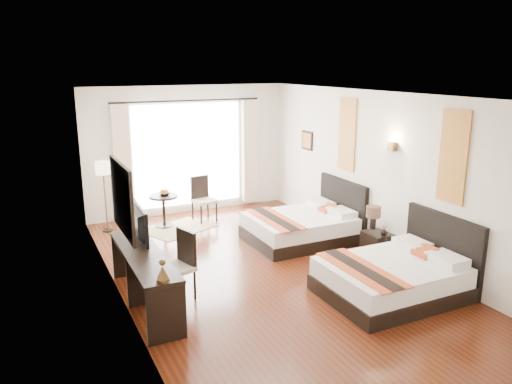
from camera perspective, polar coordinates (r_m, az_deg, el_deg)
name	(u,v)px	position (r m, az deg, el deg)	size (l,w,h in m)	color
floor	(264,272)	(8.12, 0.97, -9.09)	(4.50, 7.50, 0.01)	#38180A
ceiling	(265,95)	(7.46, 1.06, 11.00)	(4.50, 7.50, 0.02)	white
wall_headboard	(380,173)	(8.89, 14.04, 2.07)	(0.01, 7.50, 2.80)	silver
wall_desk	(116,204)	(6.98, -15.66, -1.37)	(0.01, 7.50, 2.80)	silver
wall_window	(188,150)	(11.07, -7.80, 4.76)	(4.50, 0.01, 2.80)	silver
wall_entry	(456,278)	(4.81, 21.87, -9.13)	(4.50, 0.01, 2.80)	silver
window_glass	(188,155)	(11.08, -7.76, 4.23)	(2.40, 0.02, 2.20)	white
sheer_curtain	(189,155)	(11.02, -7.66, 4.19)	(2.30, 0.02, 2.10)	white
drape_left	(122,162)	(10.63, -15.03, 3.33)	(0.35, 0.14, 2.35)	beige
drape_right	(250,151)	(11.52, -0.71, 4.65)	(0.35, 0.14, 2.35)	beige
art_panel_near	(453,157)	(7.67, 21.62, 3.76)	(0.03, 0.50, 1.35)	#9B4916
art_panel_far	(347,135)	(9.56, 10.37, 6.46)	(0.03, 0.50, 1.35)	#9B4916
wall_sconce	(392,147)	(8.53, 15.32, 5.04)	(0.10, 0.14, 0.14)	#4B351A
mirror_frame	(122,198)	(6.68, -15.09, -0.71)	(0.04, 1.25, 0.95)	black
mirror_glass	(124,198)	(6.68, -14.88, -0.69)	(0.01, 1.12, 0.82)	white
bed_near	(396,276)	(7.53, 15.69, -9.22)	(1.95, 1.52, 1.10)	black
bed_far	(304,226)	(9.44, 5.50, -3.86)	(1.94, 1.51, 1.09)	black
nightstand	(377,245)	(8.83, 13.65, -5.94)	(0.38, 0.47, 0.45)	black
table_lamp	(373,213)	(8.71, 13.27, -2.41)	(0.25, 0.25, 0.40)	black
vase	(384,229)	(8.63, 14.42, -4.10)	(0.11, 0.11, 0.12)	black
console_desk	(145,279)	(7.11, -12.62, -9.66)	(0.50, 2.20, 0.76)	black
television	(134,224)	(7.39, -13.74, -3.52)	(0.89, 0.12, 0.51)	black
bronze_figurine	(163,272)	(6.02, -10.61, -8.94)	(0.16, 0.16, 0.24)	#4B351A
desk_chair	(177,278)	(7.23, -9.04, -9.72)	(0.56, 0.56, 0.98)	#B6A58C
floor_lamp	(103,173)	(10.12, -17.06, 2.10)	(0.28, 0.28, 1.41)	black
side_table	(164,211)	(10.33, -10.48, -2.16)	(0.57, 0.57, 0.66)	black
fruit_bowl	(165,194)	(10.26, -10.40, -0.18)	(0.24, 0.24, 0.06)	#472F19
window_chair	(204,207)	(10.62, -5.96, -1.77)	(0.50, 0.50, 0.94)	#B6A58C
jute_rug	(179,229)	(10.23, -8.74, -4.15)	(1.33, 0.90, 0.01)	tan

